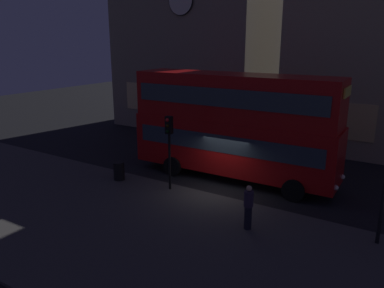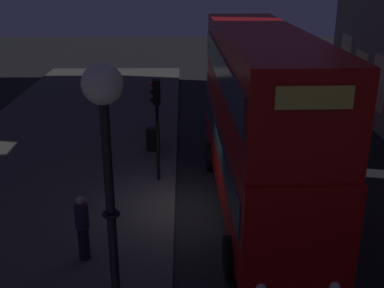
% 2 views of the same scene
% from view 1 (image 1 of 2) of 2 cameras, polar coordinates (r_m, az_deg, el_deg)
% --- Properties ---
extents(ground_plane, '(80.00, 80.00, 0.00)m').
position_cam_1_polar(ground_plane, '(18.72, 3.60, -7.34)').
color(ground_plane, black).
extents(sidewalk_slab, '(44.00, 9.42, 0.12)m').
position_cam_1_polar(sidewalk_slab, '(14.83, -6.22, -13.64)').
color(sidewalk_slab, '#423F3D').
rests_on(sidewalk_slab, ground).
extents(building_with_clock, '(12.37, 8.75, 14.50)m').
position_cam_1_polar(building_with_clock, '(33.09, 1.09, 15.52)').
color(building_with_clock, gray).
rests_on(building_with_clock, ground).
extents(double_decker_bus, '(11.07, 2.95, 5.59)m').
position_cam_1_polar(double_decker_bus, '(19.74, 6.27, 3.28)').
color(double_decker_bus, '#B20F0F').
rests_on(double_decker_bus, ground).
extents(traffic_light_near_kerb, '(0.34, 0.37, 3.66)m').
position_cam_1_polar(traffic_light_near_kerb, '(18.00, -3.49, 1.02)').
color(traffic_light_near_kerb, black).
rests_on(traffic_light_near_kerb, sidewalk_slab).
extents(pedestrian, '(0.37, 0.37, 1.80)m').
position_cam_1_polar(pedestrian, '(14.89, 8.51, -9.36)').
color(pedestrian, black).
rests_on(pedestrian, sidewalk_slab).
extents(litter_bin, '(0.58, 0.58, 0.96)m').
position_cam_1_polar(litter_bin, '(20.22, -10.96, -4.01)').
color(litter_bin, black).
rests_on(litter_bin, sidewalk_slab).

